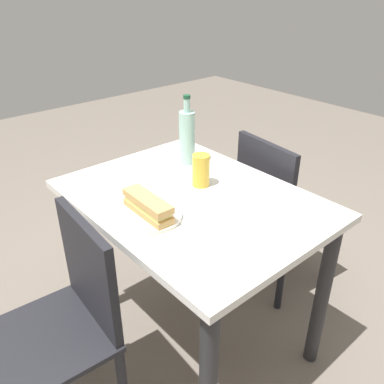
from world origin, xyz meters
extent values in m
plane|color=#6B6056|center=(0.00, 0.00, 0.00)|extent=(8.00, 8.00, 0.00)
cube|color=silver|center=(0.00, 0.00, 0.76)|extent=(1.03, 0.77, 0.03)
cylinder|color=#262628|center=(-0.46, -0.33, 0.37)|extent=(0.06, 0.06, 0.75)
cylinder|color=#262628|center=(-0.46, 0.33, 0.37)|extent=(0.06, 0.06, 0.75)
cylinder|color=#262628|center=(0.46, 0.33, 0.37)|extent=(0.06, 0.06, 0.75)
cube|color=black|center=(0.00, 0.67, 0.47)|extent=(0.45, 0.45, 0.02)
cube|color=black|center=(-0.02, 0.48, 0.68)|extent=(0.38, 0.08, 0.40)
cylinder|color=black|center=(0.20, 0.82, 0.23)|extent=(0.04, 0.04, 0.46)
cylinder|color=black|center=(-0.16, 0.87, 0.23)|extent=(0.04, 0.04, 0.46)
cylinder|color=black|center=(0.16, 0.46, 0.23)|extent=(0.04, 0.04, 0.46)
cylinder|color=black|center=(-0.20, 0.51, 0.23)|extent=(0.04, 0.04, 0.46)
cube|color=black|center=(0.01, -0.67, 0.47)|extent=(0.43, 0.43, 0.02)
cube|color=black|center=(0.02, -0.48, 0.68)|extent=(0.38, 0.05, 0.40)
cylinder|color=black|center=(-0.16, -0.47, 0.23)|extent=(0.04, 0.04, 0.46)
cylinder|color=silver|center=(0.01, -0.22, 0.79)|extent=(0.25, 0.25, 0.01)
cube|color=tan|center=(0.01, -0.22, 0.81)|extent=(0.23, 0.08, 0.02)
cube|color=#DBC66B|center=(0.01, -0.22, 0.83)|extent=(0.22, 0.07, 0.02)
cube|color=tan|center=(0.01, -0.22, 0.85)|extent=(0.23, 0.08, 0.02)
cube|color=silver|center=(0.05, -0.16, 0.80)|extent=(0.10, 0.03, 0.00)
cube|color=#59331E|center=(-0.03, -0.17, 0.80)|extent=(0.08, 0.02, 0.01)
cylinder|color=#99C6B7|center=(-0.26, 0.19, 0.90)|extent=(0.07, 0.07, 0.25)
cylinder|color=#99C6B7|center=(-0.26, 0.19, 1.05)|extent=(0.03, 0.03, 0.06)
cylinder|color=#19472D|center=(-0.26, 0.19, 1.09)|extent=(0.03, 0.03, 0.02)
cylinder|color=gold|center=(-0.05, 0.09, 0.85)|extent=(0.07, 0.07, 0.14)
camera|label=1|loc=(1.06, -0.92, 1.56)|focal=37.64mm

